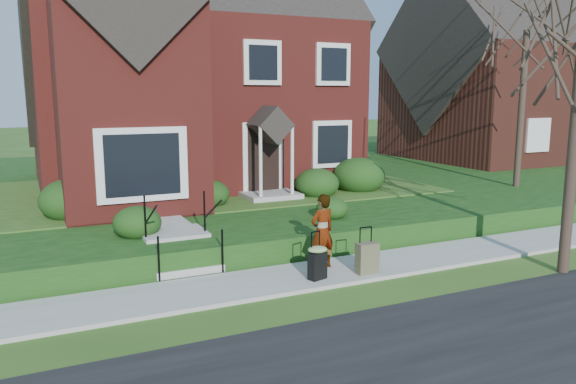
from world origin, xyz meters
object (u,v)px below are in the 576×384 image
front_steps (179,245)px  suitcase_olive (367,258)px  suitcase_black (317,261)px  woman (322,231)px

front_steps → suitcase_olive: front_steps is taller
suitcase_black → front_steps: bearing=118.7°
woman → suitcase_olive: 1.08m
woman → suitcase_black: (-0.44, -0.62, -0.41)m
suitcase_black → suitcase_olive: 1.09m
front_steps → suitcase_olive: (3.28, -2.32, -0.07)m
suitcase_black → suitcase_olive: (1.08, -0.11, -0.05)m
woman → suitcase_olive: size_ratio=1.64×
front_steps → woman: size_ratio=1.29×
front_steps → suitcase_olive: 4.02m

